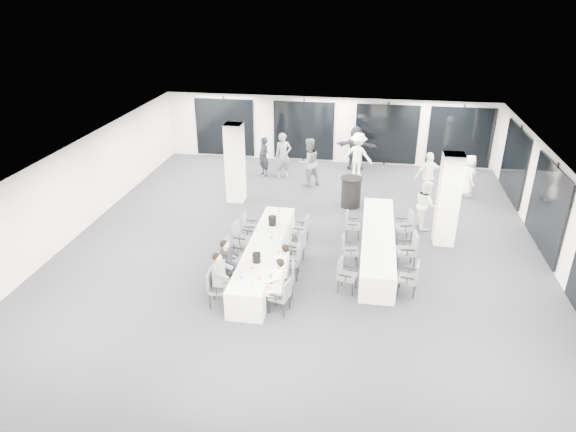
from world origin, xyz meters
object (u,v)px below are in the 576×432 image
banquet_table_main (265,257)px  chair_main_right_second (288,277)px  chair_main_right_mid (293,258)px  chair_main_right_fourth (297,245)px  chair_side_left_far (351,223)px  chair_side_right_near (411,276)px  standing_guest_b (309,159)px  ice_bucket_near (257,258)px  chair_main_left_far (248,226)px  banquet_table_side (378,244)px  chair_main_left_second (223,271)px  cocktail_table (351,192)px  chair_main_left_mid (231,255)px  standing_guest_e (469,173)px  chair_main_right_near (283,294)px  ice_bucket_far (272,221)px  chair_main_right_far (303,228)px  standing_guest_g (264,154)px  chair_main_left_fourth (241,236)px  standing_guest_d (429,173)px  chair_side_left_near (345,273)px  standing_guest_c (358,152)px  chair_side_right_mid (409,248)px  standing_guest_h (426,201)px  chair_side_left_mid (348,248)px  standing_guest_a (283,153)px  chair_side_right_far (406,224)px  standing_guest_f (356,145)px  chair_main_left_near (216,286)px

banquet_table_main → chair_main_right_second: bearing=-55.4°
chair_main_right_mid → chair_main_right_fourth: chair_main_right_mid is taller
chair_side_left_far → chair_main_right_fourth: bearing=-38.6°
chair_side_right_near → standing_guest_b: size_ratio=0.44×
chair_side_right_near → ice_bucket_near: size_ratio=3.72×
chair_main_left_far → standing_guest_b: 5.07m
banquet_table_side → banquet_table_main: bearing=-158.2°
standing_guest_b → ice_bucket_near: size_ratio=8.50×
chair_main_left_second → chair_side_left_far: bearing=134.6°
banquet_table_side → cocktail_table: size_ratio=4.68×
chair_main_left_mid → standing_guest_e: standing_guest_e is taller
chair_main_right_near → ice_bucket_far: 3.28m
chair_main_left_second → chair_main_right_far: chair_main_left_second is taller
chair_main_left_far → standing_guest_g: (-0.68, 5.67, 0.40)m
chair_main_left_fourth → chair_main_right_far: chair_main_left_fourth is taller
chair_main_right_near → standing_guest_d: bearing=-12.8°
chair_side_left_near → standing_guest_c: bearing=-168.5°
banquet_table_side → chair_side_right_mid: bearing=-31.4°
standing_guest_d → standing_guest_h: size_ratio=1.11×
chair_main_left_second → standing_guest_d: (5.62, 6.97, 0.44)m
chair_main_left_mid → chair_main_left_fourth: size_ratio=1.02×
cocktail_table → chair_main_left_second: 6.58m
banquet_table_main → chair_main_right_mid: bearing=-19.9°
chair_side_right_mid → standing_guest_e: size_ratio=0.60×
chair_side_left_near → standing_guest_h: 4.74m
banquet_table_side → chair_main_right_far: chair_main_right_far is taller
chair_side_left_mid → chair_side_left_far: chair_side_left_mid is taller
chair_side_left_near → standing_guest_a: standing_guest_a is taller
chair_main_right_far → banquet_table_main: bearing=160.1°
standing_guest_d → chair_main_right_far: bearing=25.7°
chair_side_right_far → standing_guest_f: standing_guest_f is taller
chair_main_right_second → chair_side_left_mid: bearing=-46.3°
chair_main_right_fourth → standing_guest_d: standing_guest_d is taller
banquet_table_side → standing_guest_c: (-0.83, 6.55, 0.64)m
banquet_table_side → chair_main_right_second: 3.29m
chair_main_left_second → chair_side_left_far: (3.06, 3.44, -0.06)m
standing_guest_c → standing_guest_f: 0.83m
standing_guest_e → chair_main_left_fourth: bearing=120.0°
standing_guest_b → standing_guest_f: standing_guest_b is taller
banquet_table_main → chair_main_right_far: bearing=63.2°
chair_main_left_near → chair_side_right_near: 4.86m
chair_main_left_fourth → standing_guest_f: (2.93, 7.92, 0.46)m
chair_main_right_mid → standing_guest_f: 8.99m
chair_main_left_near → standing_guest_c: 10.12m
chair_main_left_fourth → chair_side_right_mid: (4.73, 0.04, 0.01)m
chair_main_right_fourth → chair_main_left_far: bearing=70.1°
standing_guest_d → chair_main_right_second: bearing=40.0°
standing_guest_c → chair_side_left_mid: bearing=108.2°
chair_side_left_mid → standing_guest_f: size_ratio=0.42×
chair_main_right_second → standing_guest_c: bearing=-17.5°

